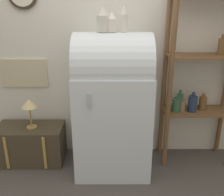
{
  "coord_description": "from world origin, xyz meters",
  "views": [
    {
      "loc": [
        -0.01,
        -2.28,
        1.72
      ],
      "look_at": [
        -0.0,
        0.22,
        0.8
      ],
      "focal_mm": 42.0,
      "sensor_mm": 36.0,
      "label": 1
    }
  ],
  "objects": [
    {
      "name": "desk_lamp",
      "position": [
        -0.88,
        0.3,
        0.69
      ],
      "size": [
        0.17,
        0.17,
        0.33
      ],
      "color": "#AD8942",
      "rests_on": "suitcase_trunk"
    },
    {
      "name": "vase_center",
      "position": [
        -0.01,
        0.22,
        1.54
      ],
      "size": [
        0.1,
        0.1,
        0.18
      ],
      "color": "silver",
      "rests_on": "refrigerator"
    },
    {
      "name": "ground_plane",
      "position": [
        0.0,
        0.0,
        0.0
      ],
      "size": [
        12.0,
        12.0,
        0.0
      ],
      "primitive_type": "plane",
      "color": "#4C4742"
    },
    {
      "name": "vase_left",
      "position": [
        -0.09,
        0.22,
        1.56
      ],
      "size": [
        0.11,
        0.11,
        0.23
      ],
      "color": "beige",
      "rests_on": "refrigerator"
    },
    {
      "name": "vase_right",
      "position": [
        0.1,
        0.23,
        1.57
      ],
      "size": [
        0.07,
        0.07,
        0.24
      ],
      "color": "silver",
      "rests_on": "refrigerator"
    },
    {
      "name": "refrigerator",
      "position": [
        -0.0,
        0.22,
        0.75
      ],
      "size": [
        0.76,
        0.7,
        1.45
      ],
      "color": "silver",
      "rests_on": "ground_plane"
    },
    {
      "name": "wall_back",
      "position": [
        -0.01,
        0.57,
        1.35
      ],
      "size": [
        7.0,
        0.09,
        2.7
      ],
      "color": "silver",
      "rests_on": "ground_plane"
    },
    {
      "name": "suitcase_trunk",
      "position": [
        -0.92,
        0.32,
        0.21
      ],
      "size": [
        0.74,
        0.39,
        0.42
      ],
      "color": "#423828",
      "rests_on": "ground_plane"
    },
    {
      "name": "shelf_unit",
      "position": [
        0.91,
        0.36,
        0.99
      ],
      "size": [
        0.74,
        0.34,
        1.81
      ],
      "color": "brown",
      "rests_on": "ground_plane"
    }
  ]
}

